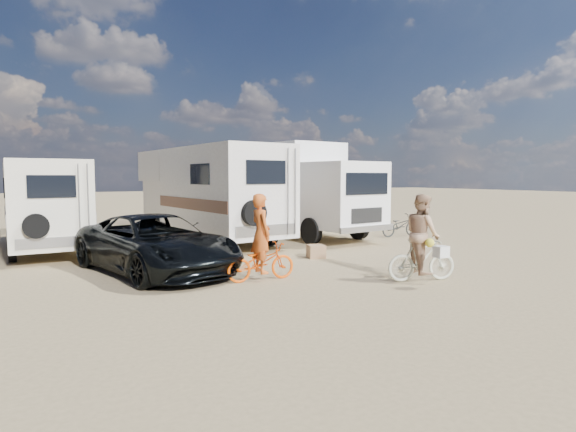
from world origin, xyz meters
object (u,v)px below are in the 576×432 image
box_truck (297,190)px  rider_man (261,241)px  rv_left (44,206)px  cooler (217,246)px  rider_woman (422,242)px  crate (316,251)px  bike_woman (422,260)px  dark_suv (156,244)px  bike_man (261,262)px  bike_parked (400,225)px  rv_main (208,195)px

box_truck → rider_man: bearing=-132.5°
rv_left → cooler: (4.65, -3.10, -1.22)m
rider_woman → crate: bearing=24.0°
bike_woman → dark_suv: bearing=70.0°
bike_man → bike_parked: bearing=-59.5°
rv_main → box_truck: box_truck is taller
bike_parked → cooler: (-7.79, -0.38, -0.25)m
box_truck → rider_woman: box_truck is taller
rv_left → cooler: bearing=-35.5°
rider_woman → dark_suv: bearing=70.0°
rv_main → rider_woman: (1.87, -8.95, -0.79)m
cooler → bike_man: bearing=-105.0°
rider_woman → crate: (-0.43, 3.80, -0.71)m
rv_left → bike_man: size_ratio=3.88×
bike_parked → bike_woman: bearing=146.0°
crate → rv_left: bearing=141.9°
rv_main → crate: bearing=-79.9°
rider_man → crate: 3.47m
rider_woman → cooler: 6.66m
bike_woman → crate: size_ratio=3.38×
bike_woman → bike_parked: (5.16, 6.45, -0.04)m
bike_woman → cooler: bike_woman is taller
rv_main → rv_left: size_ratio=1.27×
rv_main → dark_suv: rv_main is taller
rv_main → crate: size_ratio=16.94×
rv_left → box_truck: box_truck is taller
rv_main → dark_suv: (-3.16, -5.07, -0.97)m
bike_man → crate: (2.74, 2.00, -0.24)m
bike_man → cooler: (0.53, 4.28, -0.23)m
bike_parked → crate: size_ratio=3.57×
rider_man → cooler: bearing=-5.8°
dark_suv → crate: 4.64m
box_truck → crate: 5.65m
box_truck → bike_woman: (-1.78, -8.73, -1.35)m
box_truck → crate: box_truck is taller
dark_suv → bike_man: 2.80m
rv_left → bike_man: bearing=-62.7°
box_truck → rider_man: size_ratio=4.30×
dark_suv → box_truck: bearing=22.3°
dark_suv → bike_woman: size_ratio=3.21×
bike_man → rider_woman: size_ratio=0.91×
rider_woman → cooler: rider_woman is taller
dark_suv → rider_woman: rider_woman is taller
rv_main → rider_man: rv_main is taller
bike_woman → rider_man: size_ratio=0.89×
bike_man → crate: bearing=-52.5°
box_truck → bike_man: box_truck is taller
bike_parked → crate: 6.19m
bike_woman → bike_parked: size_ratio=0.95×
box_truck → rider_man: 8.57m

